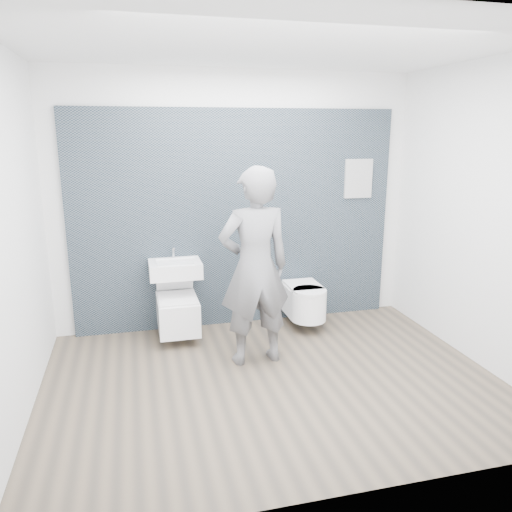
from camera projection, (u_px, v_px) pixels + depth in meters
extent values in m
plane|color=brown|center=(272.00, 380.00, 4.46)|extent=(4.00, 4.00, 0.00)
plane|color=silver|center=(236.00, 202.00, 5.52)|extent=(4.00, 0.00, 4.00)
plane|color=silver|center=(350.00, 277.00, 2.70)|extent=(4.00, 0.00, 4.00)
plane|color=silver|center=(11.00, 239.00, 3.64)|extent=(0.00, 3.00, 3.00)
plane|color=silver|center=(483.00, 216.00, 4.58)|extent=(0.00, 3.00, 3.00)
plane|color=white|center=(275.00, 44.00, 3.77)|extent=(4.00, 4.00, 0.00)
cube|color=black|center=(238.00, 321.00, 5.84)|extent=(3.60, 0.06, 2.40)
cube|color=white|center=(175.00, 269.00, 5.26)|extent=(0.54, 0.41, 0.16)
cube|color=silver|center=(175.00, 262.00, 5.23)|extent=(0.38, 0.27, 0.03)
cylinder|color=silver|center=(173.00, 252.00, 5.36)|extent=(0.02, 0.02, 0.14)
cylinder|color=silver|center=(174.00, 248.00, 5.30)|extent=(0.02, 0.09, 0.02)
cylinder|color=silver|center=(174.00, 276.00, 5.47)|extent=(0.04, 0.04, 0.11)
cube|color=white|center=(178.00, 314.00, 5.29)|extent=(0.42, 0.60, 0.35)
cylinder|color=silver|center=(178.00, 301.00, 5.21)|extent=(0.30, 0.30, 0.03)
cube|color=white|center=(177.00, 298.00, 5.20)|extent=(0.40, 0.48, 0.02)
cube|color=white|center=(175.00, 274.00, 5.33)|extent=(0.40, 0.21, 0.40)
cube|color=silver|center=(176.00, 317.00, 5.58)|extent=(0.11, 0.06, 0.08)
cube|color=white|center=(302.00, 299.00, 5.69)|extent=(0.39, 0.45, 0.32)
cylinder|color=white|center=(309.00, 306.00, 5.47)|extent=(0.39, 0.39, 0.32)
cube|color=white|center=(303.00, 285.00, 5.61)|extent=(0.37, 0.43, 0.03)
cylinder|color=white|center=(310.00, 291.00, 5.41)|extent=(0.37, 0.37, 0.03)
cube|color=silver|center=(296.00, 304.00, 5.90)|extent=(0.11, 0.06, 0.08)
cube|color=silver|center=(352.00, 312.00, 6.13)|extent=(0.33, 0.03, 0.44)
imported|color=slate|center=(255.00, 267.00, 4.62)|extent=(0.71, 0.50, 1.87)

